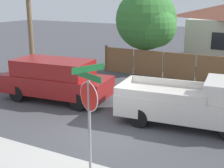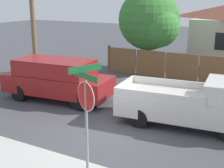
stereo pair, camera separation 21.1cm
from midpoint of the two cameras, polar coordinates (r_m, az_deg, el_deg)
The scene contains 5 objects.
ground_plane at distance 10.93m, azimuth -1.06°, elevation -8.94°, with size 80.00×80.00×0.00m, color #47474C.
oak_tree at distance 19.33m, azimuth 6.29°, elevation 11.33°, with size 3.89×3.71×5.05m.
red_suv at distance 14.21m, azimuth -10.75°, elevation 0.95°, with size 5.10×2.39×1.86m.
orange_pickup at distance 11.60m, azimuth 14.31°, elevation -3.38°, with size 5.20×2.52×1.79m.
stop_sign at distance 7.41m, azimuth -5.03°, elevation -4.01°, with size 0.91×0.82×3.04m.
Camera 1 is at (4.72, -8.73, 4.56)m, focal length 50.00 mm.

